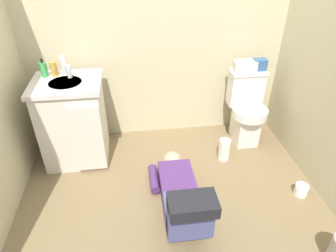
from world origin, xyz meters
TOP-DOWN VIEW (x-y plane):
  - ground_plane at (0.00, 0.00)m, footprint 3.03×3.09m
  - wall_back at (0.00, 1.08)m, footprint 2.69×0.08m
  - toilet at (0.88, 0.77)m, footprint 0.36×0.46m
  - vanity_cabinet at (-0.82, 0.67)m, footprint 0.60×0.53m
  - faucet at (-0.83, 0.82)m, footprint 0.02×0.02m
  - person_plumber at (0.05, -0.15)m, footprint 0.39×1.06m
  - tissue_box at (0.84, 0.86)m, footprint 0.22×0.11m
  - toiletry_bag at (0.99, 0.86)m, footprint 0.12×0.09m
  - soap_dispenser at (-1.02, 0.80)m, footprint 0.06×0.06m
  - bottle_amber at (-0.93, 0.81)m, footprint 0.05×0.05m
  - bottle_white at (-0.85, 0.84)m, footprint 0.05×0.05m
  - bottle_clear at (-0.80, 0.75)m, footprint 0.04×0.04m
  - paper_towel_roll at (0.58, 0.45)m, footprint 0.11×0.11m
  - toilet_paper_roll at (1.11, -0.10)m, footprint 0.11×0.11m

SIDE VIEW (x-z plane):
  - ground_plane at x=0.00m, z-range -0.04..0.00m
  - toilet_paper_roll at x=1.11m, z-range 0.00..0.10m
  - paper_towel_roll at x=0.58m, z-range 0.00..0.22m
  - person_plumber at x=0.05m, z-range -0.08..0.44m
  - toilet at x=0.88m, z-range -0.01..0.74m
  - vanity_cabinet at x=-0.82m, z-range 0.01..0.83m
  - tissue_box at x=0.84m, z-range 0.75..0.85m
  - toiletry_bag at x=0.99m, z-range 0.75..0.86m
  - faucet at x=-0.83m, z-range 0.82..0.92m
  - bottle_clear at x=-0.80m, z-range 0.82..0.94m
  - bottle_amber at x=-0.93m, z-range 0.82..0.95m
  - soap_dispenser at x=-1.02m, z-range 0.80..0.97m
  - bottle_white at x=-0.85m, z-range 0.82..0.99m
  - wall_back at x=0.00m, z-range 0.00..2.40m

